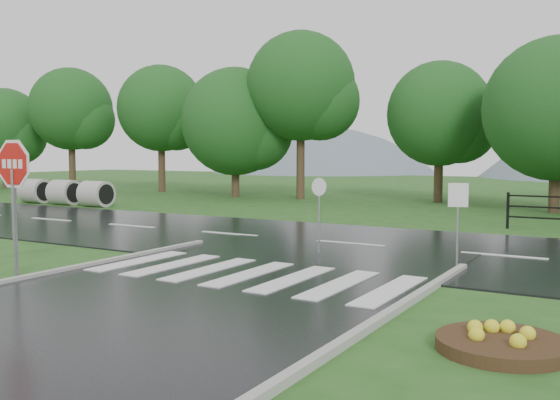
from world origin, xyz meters
The scene contains 9 objects.
ground centered at (0.00, 0.00, 0.00)m, with size 120.00×120.00×0.00m, color #24531B.
main_road centered at (0.00, 10.00, 0.00)m, with size 90.00×8.00×0.04m, color black.
crosswalk centered at (0.00, 5.00, 0.06)m, with size 6.50×2.80×0.02m.
treeline centered at (1.00, 24.00, 0.00)m, with size 83.20×5.20×10.00m.
culvert_pipes centered at (-17.07, 15.00, 0.60)m, with size 5.50×1.20×1.20m.
stop_sign centered at (-3.79, 2.39, 2.04)m, with size 1.31×0.07×2.95m.
flower_bed centered at (5.36, 2.63, 0.12)m, with size 1.66×1.66×0.33m.
reg_sign_small centered at (3.46, 7.79, 1.35)m, with size 0.40×0.15×1.87m.
reg_sign_round centered at (-0.02, 8.16, 1.23)m, with size 0.44×0.11×1.89m.
Camera 1 is at (6.83, -5.47, 2.52)m, focal length 40.00 mm.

